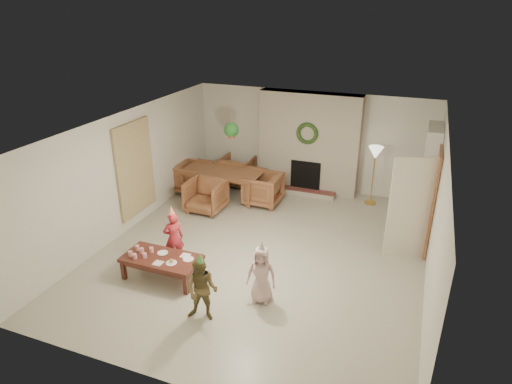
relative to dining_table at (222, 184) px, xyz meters
The scene contains 56 objects.
floor 2.80m from the dining_table, 48.61° to the right, with size 7.00×7.00×0.00m, color #B7B29E.
ceiling 3.52m from the dining_table, 48.61° to the right, with size 7.00×7.00×0.00m, color white.
wall_back 2.49m from the dining_table, 37.59° to the left, with size 7.00×7.00×0.00m, color silver.
wall_front 5.95m from the dining_table, 71.79° to the right, with size 7.00×7.00×0.00m, color silver.
wall_left 2.55m from the dining_table, 119.14° to the right, with size 7.00×7.00×0.00m, color silver.
wall_right 5.35m from the dining_table, 23.32° to the right, with size 7.00×7.00×0.00m, color silver.
fireplace_mass 2.38m from the dining_table, 33.47° to the left, with size 2.50×0.40×2.50m, color #4D1E14.
fireplace_hearth 2.05m from the dining_table, 25.20° to the left, with size 1.60×0.30×0.12m, color maroon.
fireplace_firebox 2.11m from the dining_table, 29.38° to the left, with size 0.75×0.12×0.75m, color black.
fireplace_wreath 2.41m from the dining_table, 28.19° to the left, with size 0.54×0.54×0.10m, color #224218.
floor_lamp_base 3.63m from the dining_table, 14.67° to the left, with size 0.27×0.27×0.03m, color gold.
floor_lamp_post 3.63m from the dining_table, 14.67° to the left, with size 0.03×0.03×1.28m, color gold.
floor_lamp_shade 3.73m from the dining_table, 14.67° to the left, with size 0.34×0.34×0.29m, color beige.
bookshelf_carcass 4.74m from the dining_table, ahead, with size 0.30×1.00×2.20m, color white.
bookshelf_shelf_a 4.66m from the dining_table, ahead, with size 0.30×0.92×0.03m, color white.
bookshelf_shelf_b 4.69m from the dining_table, ahead, with size 0.30×0.92×0.03m, color white.
bookshelf_shelf_c 4.75m from the dining_table, ahead, with size 0.30×0.92×0.03m, color white.
bookshelf_shelf_d 4.84m from the dining_table, ahead, with size 0.30×0.92×0.03m, color white.
books_row_lower 4.64m from the dining_table, ahead, with size 0.20×0.40×0.24m, color #A61F1E.
books_row_mid 4.69m from the dining_table, ahead, with size 0.20×0.44×0.24m, color #283994.
books_row_upper 4.75m from the dining_table, ahead, with size 0.20×0.36×0.22m, color #C5882A.
door_frame 4.93m from the dining_table, 10.45° to the right, with size 0.05×0.86×2.04m, color brown.
door_leaf 4.64m from the dining_table, 15.98° to the right, with size 0.05×0.80×2.00m, color beige.
curtain_panel 2.37m from the dining_table, 120.77° to the right, with size 0.06×1.20×2.00m, color #C9C08E.
dining_table is the anchor object (origin of this frame).
dining_chair_near 0.86m from the dining_table, 91.26° to the right, with size 0.81×0.83×0.76m, color brown.
dining_chair_far 0.86m from the dining_table, 88.74° to the left, with size 0.81×0.83×0.76m, color brown.
dining_chair_left 0.86m from the dining_table, behind, with size 0.81×0.83×0.76m, color brown.
dining_chair_right 1.07m from the dining_table, ahead, with size 0.81×0.83×0.76m, color brown.
hanging_plant_cord 1.97m from the dining_table, 47.43° to the right, with size 0.01×0.01×0.70m, color tan.
hanging_plant_pot 1.66m from the dining_table, 47.43° to the right, with size 0.16×0.16×0.12m, color #A63B35.
hanging_plant_foliage 1.77m from the dining_table, 47.43° to the right, with size 0.32×0.32×0.32m, color #1A4E1C.
coffee_table_top 3.60m from the dining_table, 82.08° to the right, with size 1.36×0.68×0.06m, color #54251C.
coffee_table_apron 3.60m from the dining_table, 82.08° to the right, with size 1.26×0.58×0.08m, color #54251C.
coffee_leg_fl 3.85m from the dining_table, 91.79° to the right, with size 0.07×0.07×0.36m, color #54251C.
coffee_leg_fr 4.01m from the dining_table, 73.82° to the right, with size 0.07×0.07×0.36m, color #54251C.
coffee_leg_bl 3.30m from the dining_table, 92.12° to the right, with size 0.07×0.07×0.36m, color #54251C.
coffee_leg_br 3.48m from the dining_table, 71.30° to the right, with size 0.07×0.07×0.36m, color #54251C.
cup_a 3.73m from the dining_table, 90.40° to the right, with size 0.07×0.07×0.09m, color white.
cup_b 3.52m from the dining_table, 90.44° to the right, with size 0.07×0.07×0.09m, color white.
cup_c 3.78m from the dining_table, 88.49° to the right, with size 0.07×0.07×0.09m, color white.
cup_d 3.57m from the dining_table, 88.41° to the right, with size 0.07×0.07×0.09m, color white.
cup_e 3.71m from the dining_table, 86.19° to the right, with size 0.07×0.07×0.09m, color white.
cup_f 3.50m from the dining_table, 85.98° to the right, with size 0.07×0.07×0.09m, color white.
plate_a 3.47m from the dining_table, 82.65° to the right, with size 0.19×0.19×0.01m, color white.
plate_b 3.75m from the dining_table, 78.33° to the right, with size 0.19×0.19×0.01m, color white.
plate_c 3.60m from the dining_table, 74.39° to the right, with size 0.19×0.19×0.01m, color white.
food_scoop 3.75m from the dining_table, 78.33° to the right, with size 0.07×0.07×0.07m, color tan.
napkin_left 3.80m from the dining_table, 81.68° to the right, with size 0.16×0.16×0.01m, color #FFBBC9.
napkin_right 3.49m from the dining_table, 75.68° to the right, with size 0.16×0.16×0.01m, color #FFBBC9.
child_red 3.09m from the dining_table, 81.70° to the right, with size 0.37×0.25×1.03m, color #B52631.
party_hat_red 3.17m from the dining_table, 81.70° to the right, with size 0.14×0.14×0.19m, color #F3BF51.
child_plaid 4.61m from the dining_table, 68.77° to the right, with size 0.51×0.40×1.05m, color brown.
party_hat_plaid 4.66m from the dining_table, 68.77° to the right, with size 0.12×0.12×0.17m, color #4FA546.
child_pink 4.26m from the dining_table, 56.53° to the right, with size 0.48×0.31×0.99m, color beige.
party_hat_pink 4.31m from the dining_table, 56.53° to the right, with size 0.13×0.13×0.18m, color silver.
Camera 1 is at (2.57, -7.07, 4.55)m, focal length 31.15 mm.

